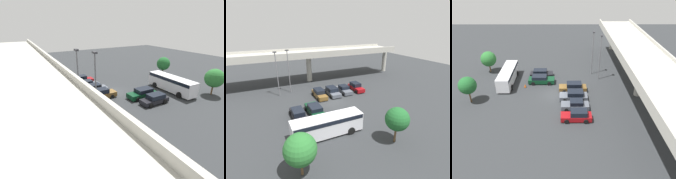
# 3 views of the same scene
# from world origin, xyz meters

# --- Properties ---
(ground_plane) EXTENTS (99.96, 99.96, 0.00)m
(ground_plane) POSITION_xyz_m (0.00, 0.00, 0.00)
(ground_plane) COLOR #2D3033
(highway_overpass) EXTENTS (47.86, 7.66, 7.74)m
(highway_overpass) POSITION_xyz_m (0.00, 14.44, 6.49)
(highway_overpass) COLOR #ADAAA0
(highway_overpass) RESTS_ON ground_plane
(parked_car_0) EXTENTS (2.04, 4.46, 1.49)m
(parked_car_0) POSITION_xyz_m (-7.08, -2.85, 0.72)
(parked_car_0) COLOR black
(parked_car_0) RESTS_ON ground_plane
(parked_car_1) EXTENTS (2.19, 4.86, 1.54)m
(parked_car_1) POSITION_xyz_m (-4.37, -2.66, 0.74)
(parked_car_1) COLOR #0C381E
(parked_car_1) RESTS_ON ground_plane
(parked_car_2) EXTENTS (1.98, 4.85, 1.64)m
(parked_car_2) POSITION_xyz_m (-1.39, 3.33, 0.77)
(parked_car_2) COLOR brown
(parked_car_2) RESTS_ON ground_plane
(parked_car_3) EXTENTS (2.21, 4.65, 1.58)m
(parked_car_3) POSITION_xyz_m (1.39, 3.39, 0.76)
(parked_car_3) COLOR #515660
(parked_car_3) RESTS_ON ground_plane
(parked_car_4) EXTENTS (2.06, 4.36, 1.51)m
(parked_car_4) POSITION_xyz_m (4.10, 3.47, 0.69)
(parked_car_4) COLOR #515660
(parked_car_4) RESTS_ON ground_plane
(parked_car_5) EXTENTS (1.96, 4.49, 1.69)m
(parked_car_5) POSITION_xyz_m (7.01, 3.57, 0.79)
(parked_car_5) COLOR maroon
(parked_car_5) RESTS_ON ground_plane
(shuttle_bus) EXTENTS (9.16, 2.61, 2.65)m
(shuttle_bus) POSITION_xyz_m (-4.66, -8.89, 1.59)
(shuttle_bus) COLOR silver
(shuttle_bus) RESTS_ON ground_plane
(lamp_post_near_aisle) EXTENTS (0.70, 0.35, 8.77)m
(lamp_post_near_aisle) POSITION_xyz_m (-8.31, 7.35, 5.09)
(lamp_post_near_aisle) COLOR slate
(lamp_post_near_aisle) RESTS_ON ground_plane
(lamp_post_mid_lot) EXTENTS (0.70, 0.35, 8.82)m
(lamp_post_mid_lot) POSITION_xyz_m (-5.91, 8.46, 5.11)
(lamp_post_mid_lot) COLOR slate
(lamp_post_mid_lot) RESTS_ON ground_plane
(tree_front_left) EXTENTS (3.09, 3.09, 4.45)m
(tree_front_left) POSITION_xyz_m (-9.27, -13.70, 2.90)
(tree_front_left) COLOR brown
(tree_front_left) RESTS_ON ground_plane
(tree_front_centre) EXTENTS (2.82, 2.82, 4.51)m
(tree_front_centre) POSITION_xyz_m (2.17, -13.62, 3.09)
(tree_front_centre) COLOR brown
(tree_front_centre) RESTS_ON ground_plane
(traffic_cone) EXTENTS (0.44, 0.44, 0.70)m
(traffic_cone) POSITION_xyz_m (-2.64, -5.43, 0.33)
(traffic_cone) COLOR black
(traffic_cone) RESTS_ON ground_plane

